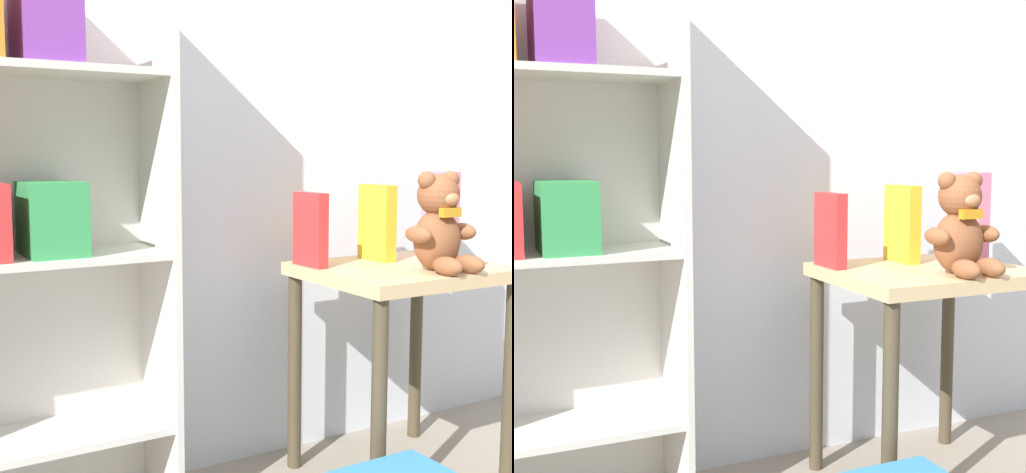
{
  "view_description": "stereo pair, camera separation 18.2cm",
  "coord_description": "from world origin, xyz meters",
  "views": [
    {
      "loc": [
        -1.25,
        -0.62,
        0.93
      ],
      "look_at": [
        -0.36,
        0.95,
        0.72
      ],
      "focal_mm": 50.0,
      "sensor_mm": 36.0,
      "label": 1
    },
    {
      "loc": [
        -1.09,
        -0.7,
        0.93
      ],
      "look_at": [
        -0.36,
        0.95,
        0.72
      ],
      "focal_mm": 50.0,
      "sensor_mm": 36.0,
      "label": 2
    }
  ],
  "objects": [
    {
      "name": "wall_back",
      "position": [
        0.0,
        1.25,
        1.25
      ],
      "size": [
        4.8,
        0.06,
        2.5
      ],
      "color": "silver",
      "rests_on": "ground_plane"
    },
    {
      "name": "bookshelf_side",
      "position": [
        -0.93,
        1.11,
        0.79
      ],
      "size": [
        0.73,
        0.25,
        1.37
      ],
      "color": "beige",
      "rests_on": "ground_plane"
    },
    {
      "name": "display_table",
      "position": [
        0.09,
        0.9,
        0.51
      ],
      "size": [
        0.53,
        0.44,
        0.62
      ],
      "color": "tan",
      "rests_on": "ground_plane"
    },
    {
      "name": "teddy_bear",
      "position": [
        0.11,
        0.78,
        0.74
      ],
      "size": [
        0.2,
        0.19,
        0.27
      ],
      "color": "brown",
      "rests_on": "display_table"
    },
    {
      "name": "book_standing_red",
      "position": [
        -0.14,
        1.02,
        0.72
      ],
      "size": [
        0.04,
        0.13,
        0.21
      ],
      "primitive_type": "cube",
      "rotation": [
        0.0,
        0.0,
        0.02
      ],
      "color": "red",
      "rests_on": "display_table"
    },
    {
      "name": "book_standing_yellow",
      "position": [
        0.09,
        1.02,
        0.73
      ],
      "size": [
        0.04,
        0.13,
        0.22
      ],
      "primitive_type": "cube",
      "rotation": [
        0.0,
        0.0,
        0.02
      ],
      "color": "gold",
      "rests_on": "display_table"
    },
    {
      "name": "book_standing_pink",
      "position": [
        0.33,
        1.0,
        0.75
      ],
      "size": [
        0.04,
        0.12,
        0.26
      ],
      "primitive_type": "cube",
      "rotation": [
        0.0,
        0.0,
        0.01
      ],
      "color": "#D17093",
      "rests_on": "display_table"
    }
  ]
}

